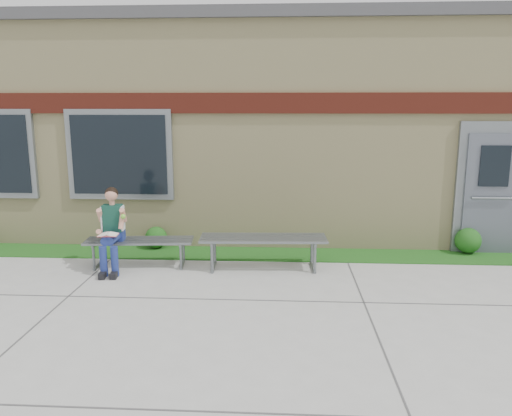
{
  "coord_description": "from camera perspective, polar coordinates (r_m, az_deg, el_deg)",
  "views": [
    {
      "loc": [
        -0.08,
        -5.77,
        2.55
      ],
      "look_at": [
        -0.5,
        1.7,
        1.02
      ],
      "focal_mm": 35.0,
      "sensor_mm": 36.0,
      "label": 1
    }
  ],
  "objects": [
    {
      "name": "ground",
      "position": [
        6.31,
        3.75,
        -12.28
      ],
      "size": [
        80.0,
        80.0,
        0.0
      ],
      "primitive_type": "plane",
      "color": "#9E9E99",
      "rests_on": "ground"
    },
    {
      "name": "grass_strip",
      "position": [
        8.75,
        3.61,
        -5.33
      ],
      "size": [
        16.0,
        0.8,
        0.02
      ],
      "primitive_type": "cube",
      "color": "#164512",
      "rests_on": "ground"
    },
    {
      "name": "school_building",
      "position": [
        11.77,
        3.64,
        9.37
      ],
      "size": [
        16.2,
        6.22,
        4.2
      ],
      "color": "beige",
      "rests_on": "ground"
    },
    {
      "name": "bench_left",
      "position": [
        8.27,
        -13.18,
        -4.21
      ],
      "size": [
        1.75,
        0.62,
        0.44
      ],
      "rotation": [
        0.0,
        0.0,
        0.09
      ],
      "color": "slate",
      "rests_on": "ground"
    },
    {
      "name": "bench_right",
      "position": [
        7.93,
        0.84,
        -4.16
      ],
      "size": [
        2.02,
        0.64,
        0.52
      ],
      "rotation": [
        0.0,
        0.0,
        0.05
      ],
      "color": "slate",
      "rests_on": "ground"
    },
    {
      "name": "girl",
      "position": [
        8.12,
        -16.18,
        -2.18
      ],
      "size": [
        0.49,
        0.79,
        1.31
      ],
      "rotation": [
        0.0,
        0.0,
        0.09
      ],
      "color": "navy",
      "rests_on": "ground"
    },
    {
      "name": "shrub_mid",
      "position": [
        9.22,
        -11.35,
        -3.31
      ],
      "size": [
        0.39,
        0.39,
        0.39
      ],
      "primitive_type": "sphere",
      "color": "#164512",
      "rests_on": "grass_strip"
    },
    {
      "name": "shrub_east",
      "position": [
        9.49,
        23.07,
        -3.44
      ],
      "size": [
        0.44,
        0.44,
        0.44
      ],
      "primitive_type": "sphere",
      "color": "#164512",
      "rests_on": "grass_strip"
    }
  ]
}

